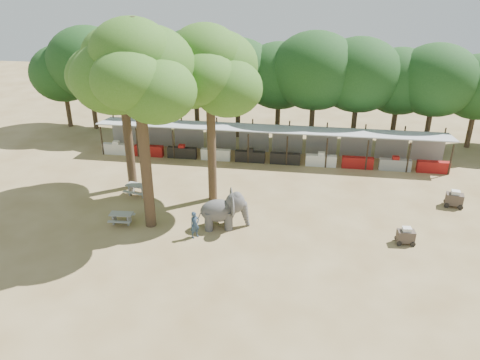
# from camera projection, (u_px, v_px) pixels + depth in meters

# --- Properties ---
(ground) EXTENTS (100.00, 100.00, 0.00)m
(ground) POSITION_uv_depth(u_px,v_px,m) (244.00, 252.00, 25.74)
(ground) COLOR brown
(ground) RESTS_ON ground
(vendor_stalls) EXTENTS (28.00, 2.99, 2.80)m
(vendor_stalls) POSITION_uv_depth(u_px,v_px,m) (269.00, 145.00, 37.68)
(vendor_stalls) COLOR #A4A7AC
(vendor_stalls) RESTS_ON ground
(yard_tree_left) EXTENTS (7.10, 6.90, 11.02)m
(yard_tree_left) POSITION_uv_depth(u_px,v_px,m) (120.00, 70.00, 30.04)
(yard_tree_left) COLOR #332316
(yard_tree_left) RESTS_ON ground
(yard_tree_center) EXTENTS (7.10, 6.90, 12.04)m
(yard_tree_center) POSITION_uv_depth(u_px,v_px,m) (136.00, 72.00, 24.71)
(yard_tree_center) COLOR #332316
(yard_tree_center) RESTS_ON ground
(yard_tree_back) EXTENTS (7.10, 6.90, 11.36)m
(yard_tree_back) POSITION_uv_depth(u_px,v_px,m) (208.00, 71.00, 28.17)
(yard_tree_back) COLOR #332316
(yard_tree_back) RESTS_ON ground
(backdrop_trees) EXTENTS (46.46, 5.95, 8.33)m
(backdrop_trees) POSITION_uv_depth(u_px,v_px,m) (276.00, 77.00, 40.51)
(backdrop_trees) COLOR #332316
(backdrop_trees) RESTS_ON ground
(elephant) EXTENTS (3.09, 2.28, 2.30)m
(elephant) POSITION_uv_depth(u_px,v_px,m) (224.00, 210.00, 27.72)
(elephant) COLOR #434040
(elephant) RESTS_ON ground
(handler) EXTENTS (0.68, 0.70, 1.63)m
(handler) POSITION_uv_depth(u_px,v_px,m) (195.00, 225.00, 26.78)
(handler) COLOR #26384C
(handler) RESTS_ON ground
(picnic_table_near) EXTENTS (1.46, 1.33, 0.69)m
(picnic_table_near) POSITION_uv_depth(u_px,v_px,m) (122.00, 217.00, 28.37)
(picnic_table_near) COLOR gray
(picnic_table_near) RESTS_ON ground
(picnic_table_far) EXTENTS (1.81, 1.68, 0.78)m
(picnic_table_far) POSITION_uv_depth(u_px,v_px,m) (138.00, 188.00, 31.86)
(picnic_table_far) COLOR gray
(picnic_table_far) RESTS_ON ground
(cart_front) EXTENTS (1.09, 0.76, 1.03)m
(cart_front) POSITION_uv_depth(u_px,v_px,m) (406.00, 236.00, 26.30)
(cart_front) COLOR #372B24
(cart_front) RESTS_ON ground
(cart_back) EXTENTS (1.28, 0.95, 1.14)m
(cart_back) POSITION_uv_depth(u_px,v_px,m) (454.00, 199.00, 30.34)
(cart_back) COLOR #372B24
(cart_back) RESTS_ON ground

